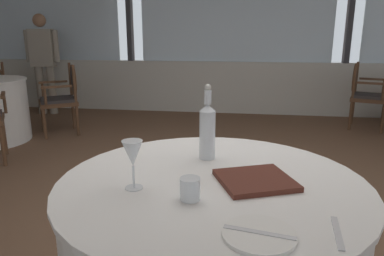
% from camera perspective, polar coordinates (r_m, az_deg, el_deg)
% --- Properties ---
extents(ground_plane, '(14.33, 14.33, 0.00)m').
position_cam_1_polar(ground_plane, '(2.70, 3.26, -14.23)').
color(ground_plane, brown).
extents(window_wall_far, '(11.02, 0.14, 2.71)m').
position_cam_1_polar(window_wall_far, '(6.02, 6.70, 12.60)').
color(window_wall_far, beige).
rests_on(window_wall_far, ground_plane).
extents(side_plate, '(0.21, 0.21, 0.01)m').
position_cam_1_polar(side_plate, '(1.05, 10.57, -16.20)').
color(side_plate, white).
rests_on(side_plate, foreground_table).
extents(butter_knife, '(0.20, 0.06, 0.00)m').
position_cam_1_polar(butter_knife, '(1.05, 10.58, -15.96)').
color(butter_knife, silver).
rests_on(butter_knife, foreground_table).
extents(dinner_fork, '(0.04, 0.18, 0.00)m').
position_cam_1_polar(dinner_fork, '(1.12, 22.02, -15.08)').
color(dinner_fork, silver).
rests_on(dinner_fork, foreground_table).
extents(water_bottle, '(0.07, 0.07, 0.33)m').
position_cam_1_polar(water_bottle, '(1.57, 2.45, -0.21)').
color(water_bottle, white).
rests_on(water_bottle, foreground_table).
extents(wine_glass, '(0.07, 0.07, 0.18)m').
position_cam_1_polar(wine_glass, '(1.28, -9.39, -4.18)').
color(wine_glass, white).
rests_on(wine_glass, foreground_table).
extents(water_tumbler, '(0.07, 0.07, 0.08)m').
position_cam_1_polar(water_tumbler, '(1.22, -0.31, -9.59)').
color(water_tumbler, white).
rests_on(water_tumbler, foreground_table).
extents(menu_book, '(0.33, 0.32, 0.02)m').
position_cam_1_polar(menu_book, '(1.37, 9.99, -8.13)').
color(menu_book, '#512319').
rests_on(menu_book, foreground_table).
extents(dining_chair_0_1, '(0.64, 0.65, 0.92)m').
position_cam_1_polar(dining_chair_0_1, '(5.05, -19.57, 5.15)').
color(dining_chair_0_1, brown).
rests_on(dining_chair_0_1, ground_plane).
extents(dining_chair_1_0, '(0.58, 0.63, 0.91)m').
position_cam_1_polar(dining_chair_1_0, '(5.57, 25.49, 5.38)').
color(dining_chair_1_0, brown).
rests_on(dining_chair_1_0, ground_plane).
extents(diner_person_1, '(0.52, 0.27, 1.60)m').
position_cam_1_polar(diner_person_1, '(6.39, -22.49, 10.12)').
color(diner_person_1, gray).
rests_on(diner_person_1, ground_plane).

